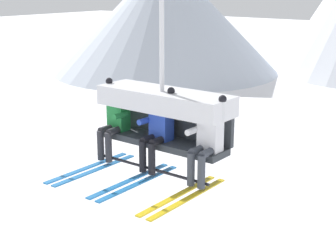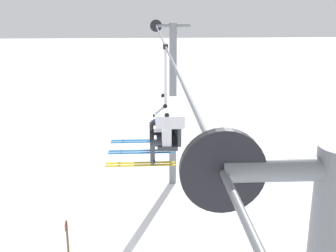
{
  "view_description": "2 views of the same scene",
  "coord_description": "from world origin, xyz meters",
  "px_view_note": "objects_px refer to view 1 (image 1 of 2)",
  "views": [
    {
      "loc": [
        6.66,
        -6.69,
        8.02
      ],
      "look_at": [
        2.21,
        -0.95,
        5.97
      ],
      "focal_mm": 55.0,
      "sensor_mm": 36.0,
      "label": 1
    },
    {
      "loc": [
        12.43,
        -1.28,
        8.97
      ],
      "look_at": [
        1.83,
        -0.73,
        5.85
      ],
      "focal_mm": 45.0,
      "sensor_mm": 36.0,
      "label": 2
    }
  ],
  "objects_px": {
    "skier_green": "(113,120)",
    "skier_blue": "(156,130)",
    "skier_white": "(206,140)",
    "chairlift_chair": "(165,109)"
  },
  "relations": [
    {
      "from": "chairlift_chair",
      "to": "skier_white",
      "type": "height_order",
      "value": "chairlift_chair"
    },
    {
      "from": "chairlift_chair",
      "to": "skier_green",
      "type": "distance_m",
      "value": 0.96
    },
    {
      "from": "chairlift_chair",
      "to": "skier_blue",
      "type": "relative_size",
      "value": 1.59
    },
    {
      "from": "chairlift_chair",
      "to": "skier_white",
      "type": "relative_size",
      "value": 1.59
    },
    {
      "from": "skier_green",
      "to": "skier_white",
      "type": "height_order",
      "value": "same"
    },
    {
      "from": "skier_green",
      "to": "skier_blue",
      "type": "height_order",
      "value": "same"
    },
    {
      "from": "skier_white",
      "to": "skier_blue",
      "type": "bearing_deg",
      "value": 180.0
    },
    {
      "from": "skier_blue",
      "to": "skier_white",
      "type": "relative_size",
      "value": 1.0
    },
    {
      "from": "skier_white",
      "to": "chairlift_chair",
      "type": "bearing_deg",
      "value": 166.45
    },
    {
      "from": "chairlift_chair",
      "to": "skier_white",
      "type": "bearing_deg",
      "value": -13.55
    }
  ]
}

